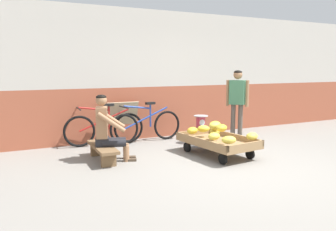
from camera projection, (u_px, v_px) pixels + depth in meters
The scene contains 13 objects.
ground_plane at pixel (244, 169), 5.44m from camera, with size 80.00×80.00×0.00m, color gray.
back_wall at pixel (161, 75), 7.93m from camera, with size 16.00×0.30×2.84m.
banana_cart at pixel (217, 142), 6.24m from camera, with size 0.99×1.52×0.36m.
banana_pile at pixel (217, 131), 6.11m from camera, with size 0.94×1.30×0.27m.
low_bench at pixel (103, 149), 5.88m from camera, with size 0.33×1.11×0.27m.
vendor_seated at pixel (107, 128), 5.84m from camera, with size 0.73×0.60×1.14m.
plastic_crate at pixel (201, 136), 7.25m from camera, with size 0.36×0.28×0.30m.
weighing_scale at pixel (201, 122), 7.21m from camera, with size 0.30×0.30×0.29m.
bicycle_near_left at pixel (104, 128), 7.06m from camera, with size 1.66×0.48×0.86m.
bicycle_far_left at pixel (146, 126), 7.37m from camera, with size 1.66×0.48×0.86m.
sign_board at pixel (121, 121), 7.47m from camera, with size 0.70×0.30×0.86m.
customer_adult at pixel (237, 97), 7.38m from camera, with size 0.36×0.40×1.53m.
shopping_bag at pixel (214, 141), 6.89m from camera, with size 0.18×0.12×0.24m, color silver.
Camera 1 is at (-3.44, -4.17, 1.59)m, focal length 36.77 mm.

